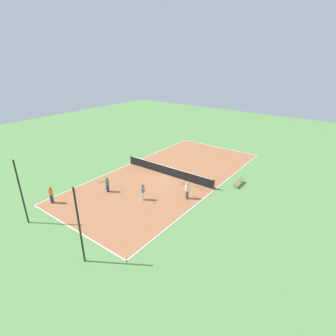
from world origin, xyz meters
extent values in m
plane|color=#60934C|center=(0.00, 0.00, 0.00)|extent=(80.00, 80.00, 0.00)
cube|color=#AD6B42|center=(0.00, 0.00, 0.01)|extent=(11.58, 24.49, 0.02)
cube|color=white|center=(-5.74, 0.00, 0.02)|extent=(0.10, 24.49, 0.00)
cube|color=white|center=(5.74, 0.00, 0.02)|extent=(0.10, 24.49, 0.00)
cube|color=white|center=(0.00, -12.20, 0.02)|extent=(11.58, 0.10, 0.00)
cube|color=white|center=(0.00, 12.20, 0.02)|extent=(11.58, 0.10, 0.00)
cube|color=white|center=(0.00, 0.00, 0.02)|extent=(11.58, 0.10, 0.00)
cylinder|color=black|center=(-5.64, 0.00, 0.57)|extent=(0.10, 0.10, 1.09)
cylinder|color=black|center=(5.64, 0.00, 0.57)|extent=(0.10, 0.10, 1.09)
cube|color=black|center=(0.00, 0.00, 0.55)|extent=(11.28, 0.03, 1.04)
cube|color=white|center=(0.00, 0.00, 1.04)|extent=(11.28, 0.04, 0.06)
cube|color=olive|center=(-7.18, -2.43, 0.43)|extent=(0.36, 1.96, 0.04)
cylinder|color=#4C4C51|center=(-7.18, -3.26, 0.21)|extent=(0.08, 0.08, 0.41)
cylinder|color=#4C4C51|center=(-7.18, -1.60, 0.21)|extent=(0.08, 0.08, 0.41)
cube|color=navy|center=(2.43, 6.55, 0.40)|extent=(0.29, 0.31, 0.76)
cylinder|color=green|center=(2.43, 6.55, 1.05)|extent=(0.48, 0.48, 0.53)
sphere|color=brown|center=(2.43, 6.55, 1.43)|extent=(0.23, 0.23, 0.23)
cylinder|color=#262626|center=(2.57, 6.84, 1.18)|extent=(0.15, 0.26, 0.03)
torus|color=black|center=(2.70, 7.09, 1.18)|extent=(0.41, 0.41, 0.02)
cube|color=navy|center=(4.81, 10.96, 0.43)|extent=(0.32, 0.32, 0.81)
cylinder|color=orange|center=(4.81, 10.96, 1.12)|extent=(0.51, 0.51, 0.57)
sphere|color=#A87A56|center=(4.81, 10.96, 1.53)|extent=(0.24, 0.24, 0.24)
cube|color=#4C4C51|center=(-4.47, 3.08, 0.43)|extent=(0.32, 0.29, 0.81)
cylinder|color=white|center=(-4.47, 3.08, 1.12)|extent=(0.48, 0.48, 0.57)
sphere|color=tan|center=(-4.47, 3.08, 1.52)|extent=(0.24, 0.24, 0.24)
cylinder|color=#262626|center=(-4.18, 2.94, 1.26)|extent=(0.26, 0.15, 0.03)
torus|color=black|center=(-3.93, 2.81, 1.26)|extent=(0.41, 0.41, 0.02)
cube|color=white|center=(-1.36, 5.68, 0.42)|extent=(0.32, 0.32, 0.79)
cylinder|color=gray|center=(-1.36, 5.68, 1.09)|extent=(0.51, 0.51, 0.55)
sphere|color=brown|center=(-1.36, 5.68, 1.48)|extent=(0.24, 0.24, 0.24)
cylinder|color=#262626|center=(-1.60, 5.89, 1.22)|extent=(0.23, 0.21, 0.03)
torus|color=black|center=(-1.80, 6.08, 1.22)|extent=(0.43, 0.43, 0.02)
sphere|color=#CCE033|center=(2.25, 11.08, 0.06)|extent=(0.07, 0.07, 0.07)
sphere|color=#CCE033|center=(-2.07, -9.40, 0.06)|extent=(0.07, 0.07, 0.07)
cylinder|color=black|center=(-3.57, 13.79, 2.68)|extent=(0.12, 0.12, 5.35)
cylinder|color=black|center=(3.57, 13.79, 2.68)|extent=(0.12, 0.12, 5.35)
camera|label=1|loc=(-15.75, 21.14, 12.16)|focal=28.00mm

